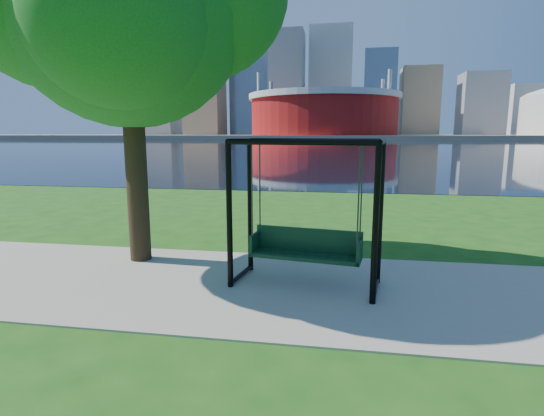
# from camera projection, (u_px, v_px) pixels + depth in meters

# --- Properties ---
(ground) EXTENTS (900.00, 900.00, 0.00)m
(ground) POSITION_uv_depth(u_px,v_px,m) (275.00, 278.00, 7.89)
(ground) COLOR #1E5114
(ground) RESTS_ON ground
(path) EXTENTS (120.00, 4.00, 0.03)m
(path) POSITION_uv_depth(u_px,v_px,m) (270.00, 287.00, 7.40)
(path) COLOR #9E937F
(path) RESTS_ON ground
(river) EXTENTS (900.00, 180.00, 0.02)m
(river) POSITION_uv_depth(u_px,v_px,m) (338.00, 145.00, 106.99)
(river) COLOR black
(river) RESTS_ON ground
(far_bank) EXTENTS (900.00, 228.00, 2.00)m
(far_bank) POSITION_uv_depth(u_px,v_px,m) (342.00, 136.00, 305.04)
(far_bank) COLOR #937F60
(far_bank) RESTS_ON ground
(stadium) EXTENTS (83.00, 83.00, 32.00)m
(stadium) POSITION_uv_depth(u_px,v_px,m) (324.00, 113.00, 235.39)
(stadium) COLOR maroon
(stadium) RESTS_ON far_bank
(skyline) EXTENTS (392.00, 66.00, 96.50)m
(skyline) POSITION_uv_depth(u_px,v_px,m) (337.00, 88.00, 312.73)
(skyline) COLOR gray
(skyline) RESTS_ON far_bank
(swing) EXTENTS (2.65, 1.45, 2.58)m
(swing) POSITION_uv_depth(u_px,v_px,m) (306.00, 217.00, 7.31)
(swing) COLOR black
(swing) RESTS_ON ground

